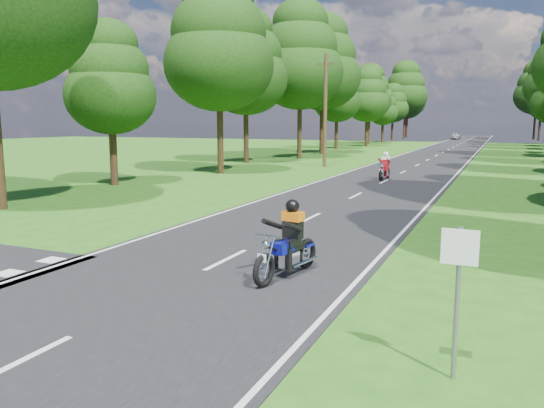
% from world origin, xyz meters
% --- Properties ---
extents(ground, '(160.00, 160.00, 0.00)m').
position_xyz_m(ground, '(0.00, 0.00, 0.00)').
color(ground, '#235613').
rests_on(ground, ground).
extents(main_road, '(7.00, 140.00, 0.02)m').
position_xyz_m(main_road, '(0.00, 50.00, 0.01)').
color(main_road, black).
rests_on(main_road, ground).
extents(road_markings, '(7.40, 140.00, 0.01)m').
position_xyz_m(road_markings, '(-0.14, 48.13, 0.02)').
color(road_markings, silver).
rests_on(road_markings, main_road).
extents(treeline, '(40.00, 115.35, 14.78)m').
position_xyz_m(treeline, '(1.43, 60.06, 8.25)').
color(treeline, black).
rests_on(treeline, ground).
extents(telegraph_pole, '(1.20, 0.26, 8.00)m').
position_xyz_m(telegraph_pole, '(-6.00, 28.00, 4.07)').
color(telegraph_pole, '#382616').
rests_on(telegraph_pole, ground).
extents(road_sign, '(0.45, 0.07, 2.00)m').
position_xyz_m(road_sign, '(5.50, -2.01, 1.34)').
color(road_sign, slate).
rests_on(road_sign, ground).
extents(rider_near_blue, '(1.02, 2.07, 1.65)m').
position_xyz_m(rider_near_blue, '(1.86, 1.27, 0.84)').
color(rider_near_blue, '#0B0E82').
rests_on(rider_near_blue, main_road).
extents(rider_far_red, '(0.69, 1.90, 1.57)m').
position_xyz_m(rider_far_red, '(-0.19, 21.06, 0.80)').
color(rider_far_red, '#A30C17').
rests_on(rider_far_red, main_road).
extents(distant_car, '(1.90, 3.73, 1.22)m').
position_xyz_m(distant_car, '(-2.28, 92.62, 0.63)').
color(distant_car, '#AFB1B6').
rests_on(distant_car, main_road).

